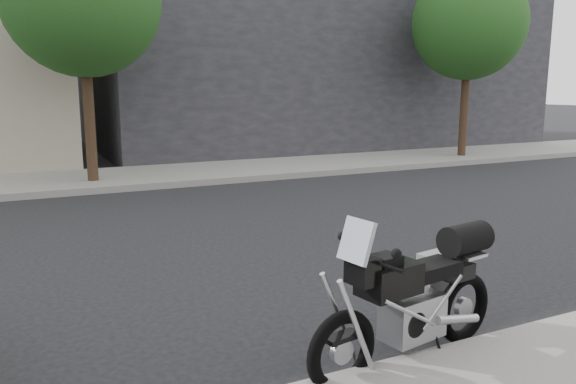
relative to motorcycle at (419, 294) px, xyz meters
The scene contains 5 objects.
ground 3.95m from the motorcycle, 99.20° to the right, with size 120.00×120.00×0.00m, color black.
far_sidewalk 10.39m from the motorcycle, 93.45° to the right, with size 44.00×3.00×0.15m, color gray.
far_building_dark 19.18m from the motorcycle, 113.72° to the right, with size 16.00×11.00×7.00m.
street_tree_left 14.23m from the motorcycle, 134.32° to the right, with size 3.40×3.40×5.70m.
motorcycle is the anchor object (origin of this frame).
Camera 1 is at (3.52, 7.34, 2.25)m, focal length 35.00 mm.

